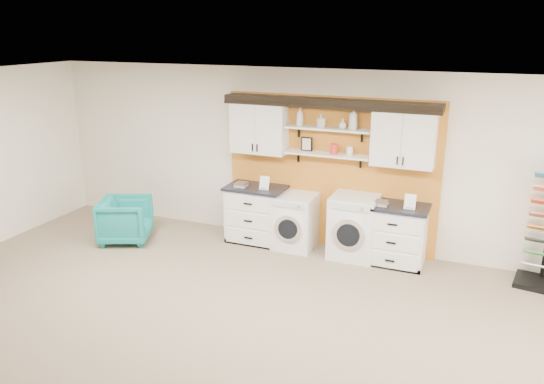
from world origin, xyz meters
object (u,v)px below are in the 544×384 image
at_px(base_cabinet_left, 256,214).
at_px(base_cabinet_right, 395,234).
at_px(dryer, 354,226).
at_px(armchair, 126,220).
at_px(washer, 295,221).

distance_m(base_cabinet_left, base_cabinet_right, 2.26).
relative_size(dryer, armchair, 1.22).
bearing_deg(base_cabinet_left, armchair, -157.28).
relative_size(base_cabinet_right, washer, 1.06).
bearing_deg(armchair, base_cabinet_left, -90.34).
distance_m(dryer, armchair, 3.71).
bearing_deg(washer, dryer, 0.00).
relative_size(base_cabinet_left, base_cabinet_right, 1.03).
height_order(washer, dryer, dryer).
relative_size(base_cabinet_left, armchair, 1.20).
bearing_deg(base_cabinet_right, dryer, -179.69).
bearing_deg(base_cabinet_right, armchair, -168.93).
bearing_deg(armchair, base_cabinet_right, -101.99).
distance_m(base_cabinet_right, dryer, 0.62).
height_order(base_cabinet_right, washer, base_cabinet_right).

